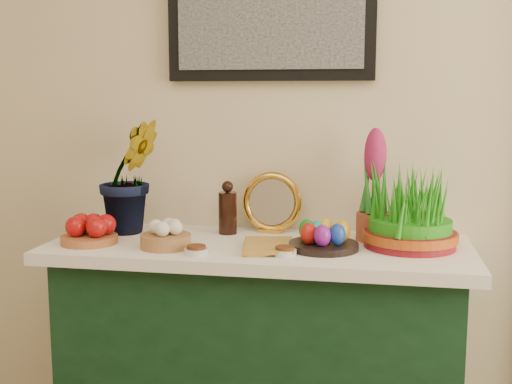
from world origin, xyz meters
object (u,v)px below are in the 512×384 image
at_px(mirror, 272,203).
at_px(book, 243,245).
at_px(wheatgrass_sabzeh, 411,214).
at_px(hyacinth_green, 130,158).
at_px(sideboard, 259,374).

height_order(mirror, book, mirror).
bearing_deg(book, wheatgrass_sabzeh, 4.75).
bearing_deg(hyacinth_green, wheatgrass_sabzeh, -46.79).
relative_size(sideboard, mirror, 5.90).
bearing_deg(sideboard, wheatgrass_sabzeh, 3.54).
height_order(hyacinth_green, mirror, hyacinth_green).
distance_m(mirror, book, 0.30).
bearing_deg(hyacinth_green, sideboard, -53.69).
xyz_separation_m(sideboard, wheatgrass_sabzeh, (0.49, 0.03, 0.57)).
distance_m(sideboard, hyacinth_green, 0.88).
bearing_deg(book, mirror, 71.48).
xyz_separation_m(sideboard, mirror, (0.01, 0.18, 0.57)).
xyz_separation_m(sideboard, hyacinth_green, (-0.48, 0.09, 0.73)).
bearing_deg(sideboard, book, -108.00).
height_order(sideboard, mirror, mirror).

